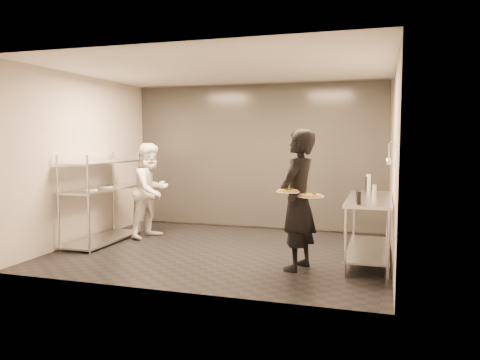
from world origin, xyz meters
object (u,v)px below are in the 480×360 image
(pass_rack, at_px, (102,197))
(chef, at_px, (151,190))
(bottle_clear, at_px, (374,191))
(prep_counter, at_px, (369,218))
(pizza_plate_far, at_px, (311,196))
(pos_monitor, at_px, (358,197))
(bottle_dark, at_px, (367,184))
(waiter, at_px, (298,200))
(salad_plate, at_px, (299,166))
(pizza_plate_near, at_px, (288,191))
(bottle_green, at_px, (368,183))

(pass_rack, relative_size, chef, 0.96)
(bottle_clear, bearing_deg, prep_counter, 167.09)
(pizza_plate_far, relative_size, pos_monitor, 1.51)
(pos_monitor, height_order, bottle_dark, bottle_dark)
(pos_monitor, bearing_deg, prep_counter, 72.46)
(waiter, relative_size, chef, 1.12)
(pass_rack, bearing_deg, waiter, -10.94)
(pass_rack, xyz_separation_m, bottle_clear, (4.39, -0.01, 0.24))
(waiter, xyz_separation_m, salad_plate, (-0.05, 0.32, 0.43))
(pizza_plate_near, distance_m, pos_monitor, 0.90)
(prep_counter, distance_m, chef, 3.78)
(pass_rack, bearing_deg, chef, 44.97)
(pass_rack, distance_m, prep_counter, 4.33)
(pizza_plate_near, relative_size, pos_monitor, 1.34)
(waiter, height_order, bottle_dark, waiter)
(pass_rack, distance_m, pizza_plate_near, 3.48)
(prep_counter, xyz_separation_m, bottle_dark, (-0.07, 0.80, 0.41))
(pass_rack, height_order, bottle_green, pass_rack)
(bottle_green, bearing_deg, pizza_plate_far, -111.87)
(waiter, bearing_deg, bottle_green, 164.08)
(pizza_plate_near, height_order, bottle_dark, bottle_dark)
(waiter, distance_m, pos_monitor, 0.78)
(pass_rack, xyz_separation_m, salad_plate, (3.39, -0.34, 0.60))
(chef, bearing_deg, pass_rack, 149.21)
(pos_monitor, distance_m, bottle_dark, 1.46)
(pizza_plate_far, height_order, salad_plate, salad_plate)
(prep_counter, bearing_deg, chef, 170.91)
(waiter, relative_size, salad_plate, 7.33)
(prep_counter, distance_m, bottle_clear, 0.39)
(bottle_dark, bearing_deg, waiter, -119.58)
(pass_rack, distance_m, salad_plate, 3.46)
(prep_counter, xyz_separation_m, bottle_clear, (0.06, -0.01, 0.39))
(pos_monitor, bearing_deg, chef, 153.66)
(salad_plate, relative_size, bottle_clear, 1.38)
(prep_counter, height_order, chef, chef)
(bottle_green, bearing_deg, bottle_dark, 180.00)
(pizza_plate_far, xyz_separation_m, pos_monitor, (0.58, 0.19, -0.02))
(salad_plate, xyz_separation_m, bottle_dark, (0.88, 1.15, -0.33))
(pass_rack, distance_m, pizza_plate_far, 3.73)
(pos_monitor, bearing_deg, pass_rack, 163.98)
(pos_monitor, height_order, bottle_green, bottle_green)
(pass_rack, height_order, waiter, waiter)
(chef, bearing_deg, bottle_green, -72.61)
(chef, relative_size, bottle_dark, 7.12)
(pass_rack, relative_size, pizza_plate_near, 5.33)
(bottle_dark, bearing_deg, salad_plate, -127.45)
(prep_counter, relative_size, bottle_dark, 7.72)
(bottle_green, distance_m, bottle_dark, 0.03)
(waiter, distance_m, chef, 3.10)
(bottle_green, bearing_deg, prep_counter, -86.94)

